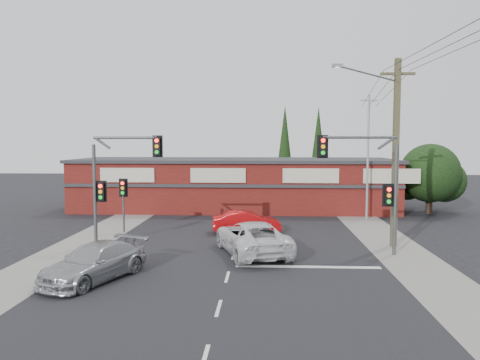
{
  "coord_description": "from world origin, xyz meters",
  "views": [
    {
      "loc": [
        1.54,
        -22.3,
        5.62
      ],
      "look_at": [
        0.2,
        3.0,
        3.56
      ],
      "focal_mm": 35.0,
      "sensor_mm": 36.0,
      "label": 1
    }
  ],
  "objects_px": {
    "white_suv": "(252,237)",
    "red_sedan": "(246,222)",
    "shop_building": "(235,183)",
    "utility_pole": "(393,146)",
    "silver_suv": "(94,262)"
  },
  "relations": [
    {
      "from": "red_sedan",
      "to": "utility_pole",
      "type": "distance_m",
      "value": 9.79
    },
    {
      "from": "shop_building",
      "to": "utility_pole",
      "type": "xyz_separation_m",
      "value": [
        9.36,
        -14.0,
        3.26
      ]
    },
    {
      "from": "white_suv",
      "to": "shop_building",
      "type": "bearing_deg",
      "value": -101.12
    },
    {
      "from": "white_suv",
      "to": "utility_pole",
      "type": "relative_size",
      "value": 0.6
    },
    {
      "from": "silver_suv",
      "to": "shop_building",
      "type": "bearing_deg",
      "value": 100.65
    },
    {
      "from": "silver_suv",
      "to": "white_suv",
      "type": "bearing_deg",
      "value": 60.0
    },
    {
      "from": "silver_suv",
      "to": "utility_pole",
      "type": "xyz_separation_m",
      "value": [
        13.75,
        6.94,
        4.66
      ]
    },
    {
      "from": "white_suv",
      "to": "red_sedan",
      "type": "xyz_separation_m",
      "value": [
        -0.5,
        5.36,
        -0.14
      ]
    },
    {
      "from": "silver_suv",
      "to": "utility_pole",
      "type": "bearing_deg",
      "value": 49.27
    },
    {
      "from": "white_suv",
      "to": "red_sedan",
      "type": "height_order",
      "value": "white_suv"
    },
    {
      "from": "shop_building",
      "to": "utility_pole",
      "type": "bearing_deg",
      "value": -56.24
    },
    {
      "from": "white_suv",
      "to": "silver_suv",
      "type": "distance_m",
      "value": 7.95
    },
    {
      "from": "silver_suv",
      "to": "utility_pole",
      "type": "height_order",
      "value": "utility_pole"
    },
    {
      "from": "white_suv",
      "to": "shop_building",
      "type": "relative_size",
      "value": 0.22
    },
    {
      "from": "shop_building",
      "to": "utility_pole",
      "type": "distance_m",
      "value": 17.15
    }
  ]
}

